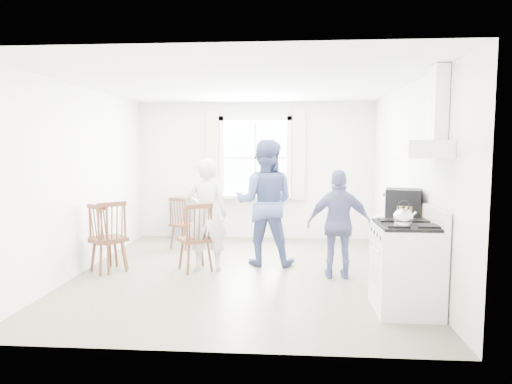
{
  "coord_description": "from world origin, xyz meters",
  "views": [
    {
      "loc": [
        0.65,
        -6.23,
        1.77
      ],
      "look_at": [
        0.18,
        0.2,
        1.12
      ],
      "focal_mm": 32.0,
      "sensor_mm": 36.0,
      "label": 1
    }
  ],
  "objects_px": {
    "gas_stove": "(406,267)",
    "person_right": "(339,224)",
    "windsor_chair_b": "(102,231)",
    "person_mid": "(265,203)",
    "windsor_chair_c": "(110,229)",
    "stereo_stack": "(403,204)",
    "windsor_chair_a": "(198,230)",
    "person_left": "(207,215)",
    "low_cabinet": "(398,254)"
  },
  "relations": [
    {
      "from": "windsor_chair_a",
      "to": "person_left",
      "type": "height_order",
      "value": "person_left"
    },
    {
      "from": "stereo_stack",
      "to": "windsor_chair_c",
      "type": "distance_m",
      "value": 3.91
    },
    {
      "from": "windsor_chair_a",
      "to": "person_mid",
      "type": "bearing_deg",
      "value": 29.8
    },
    {
      "from": "windsor_chair_b",
      "to": "person_mid",
      "type": "height_order",
      "value": "person_mid"
    },
    {
      "from": "person_right",
      "to": "stereo_stack",
      "type": "bearing_deg",
      "value": 143.49
    },
    {
      "from": "stereo_stack",
      "to": "person_mid",
      "type": "height_order",
      "value": "person_mid"
    },
    {
      "from": "windsor_chair_c",
      "to": "gas_stove",
      "type": "bearing_deg",
      "value": -17.84
    },
    {
      "from": "windsor_chair_a",
      "to": "person_mid",
      "type": "relative_size",
      "value": 0.53
    },
    {
      "from": "windsor_chair_a",
      "to": "person_mid",
      "type": "distance_m",
      "value": 1.11
    },
    {
      "from": "person_right",
      "to": "low_cabinet",
      "type": "bearing_deg",
      "value": 143.45
    },
    {
      "from": "person_left",
      "to": "stereo_stack",
      "type": "bearing_deg",
      "value": 157.68
    },
    {
      "from": "person_left",
      "to": "person_right",
      "type": "relative_size",
      "value": 1.1
    },
    {
      "from": "stereo_stack",
      "to": "person_right",
      "type": "relative_size",
      "value": 0.32
    },
    {
      "from": "gas_stove",
      "to": "person_mid",
      "type": "relative_size",
      "value": 0.6
    },
    {
      "from": "gas_stove",
      "to": "windsor_chair_c",
      "type": "bearing_deg",
      "value": 162.16
    },
    {
      "from": "person_right",
      "to": "windsor_chair_a",
      "type": "bearing_deg",
      "value": -3.56
    },
    {
      "from": "person_mid",
      "to": "low_cabinet",
      "type": "bearing_deg",
      "value": 150.38
    },
    {
      "from": "low_cabinet",
      "to": "person_left",
      "type": "height_order",
      "value": "person_left"
    },
    {
      "from": "windsor_chair_a",
      "to": "windsor_chair_c",
      "type": "xyz_separation_m",
      "value": [
        -1.21,
        -0.12,
        0.02
      ]
    },
    {
      "from": "stereo_stack",
      "to": "windsor_chair_b",
      "type": "height_order",
      "value": "stereo_stack"
    },
    {
      "from": "windsor_chair_b",
      "to": "windsor_chair_c",
      "type": "distance_m",
      "value": 0.13
    },
    {
      "from": "stereo_stack",
      "to": "person_left",
      "type": "distance_m",
      "value": 2.67
    },
    {
      "from": "windsor_chair_c",
      "to": "person_left",
      "type": "height_order",
      "value": "person_left"
    },
    {
      "from": "stereo_stack",
      "to": "person_left",
      "type": "height_order",
      "value": "person_left"
    },
    {
      "from": "windsor_chair_c",
      "to": "person_right",
      "type": "distance_m",
      "value": 3.15
    },
    {
      "from": "windsor_chair_b",
      "to": "person_right",
      "type": "distance_m",
      "value": 3.27
    },
    {
      "from": "gas_stove",
      "to": "person_right",
      "type": "height_order",
      "value": "person_right"
    },
    {
      "from": "windsor_chair_a",
      "to": "person_left",
      "type": "relative_size",
      "value": 0.61
    },
    {
      "from": "gas_stove",
      "to": "windsor_chair_c",
      "type": "distance_m",
      "value": 3.93
    },
    {
      "from": "gas_stove",
      "to": "stereo_stack",
      "type": "height_order",
      "value": "stereo_stack"
    },
    {
      "from": "low_cabinet",
      "to": "stereo_stack",
      "type": "xyz_separation_m",
      "value": [
        0.04,
        -0.03,
        0.63
      ]
    },
    {
      "from": "windsor_chair_b",
      "to": "person_left",
      "type": "height_order",
      "value": "person_left"
    },
    {
      "from": "stereo_stack",
      "to": "gas_stove",
      "type": "bearing_deg",
      "value": -98.98
    },
    {
      "from": "person_left",
      "to": "windsor_chair_b",
      "type": "bearing_deg",
      "value": 4.47
    },
    {
      "from": "gas_stove",
      "to": "person_left",
      "type": "distance_m",
      "value": 2.85
    },
    {
      "from": "windsor_chair_b",
      "to": "person_right",
      "type": "relative_size",
      "value": 0.67
    },
    {
      "from": "gas_stove",
      "to": "low_cabinet",
      "type": "height_order",
      "value": "gas_stove"
    },
    {
      "from": "windsor_chair_a",
      "to": "windsor_chair_b",
      "type": "xyz_separation_m",
      "value": [
        -1.33,
        -0.1,
        -0.01
      ]
    },
    {
      "from": "windsor_chair_c",
      "to": "stereo_stack",
      "type": "bearing_deg",
      "value": -7.85
    },
    {
      "from": "person_mid",
      "to": "person_right",
      "type": "distance_m",
      "value": 1.23
    },
    {
      "from": "windsor_chair_a",
      "to": "windsor_chair_b",
      "type": "height_order",
      "value": "windsor_chair_a"
    },
    {
      "from": "low_cabinet",
      "to": "windsor_chair_b",
      "type": "bearing_deg",
      "value": 172.45
    },
    {
      "from": "windsor_chair_b",
      "to": "stereo_stack",
      "type": "bearing_deg",
      "value": -7.86
    },
    {
      "from": "low_cabinet",
      "to": "person_left",
      "type": "distance_m",
      "value": 2.63
    },
    {
      "from": "gas_stove",
      "to": "person_right",
      "type": "distance_m",
      "value": 1.35
    },
    {
      "from": "stereo_stack",
      "to": "windsor_chair_a",
      "type": "xyz_separation_m",
      "value": [
        -2.64,
        0.65,
        -0.48
      ]
    },
    {
      "from": "low_cabinet",
      "to": "person_right",
      "type": "xyz_separation_m",
      "value": [
        -0.66,
        0.49,
        0.28
      ]
    },
    {
      "from": "gas_stove",
      "to": "windsor_chair_b",
      "type": "relative_size",
      "value": 1.15
    },
    {
      "from": "person_mid",
      "to": "windsor_chair_c",
      "type": "bearing_deg",
      "value": 21.5
    },
    {
      "from": "gas_stove",
      "to": "low_cabinet",
      "type": "xyz_separation_m",
      "value": [
        0.07,
        0.7,
        -0.03
      ]
    }
  ]
}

